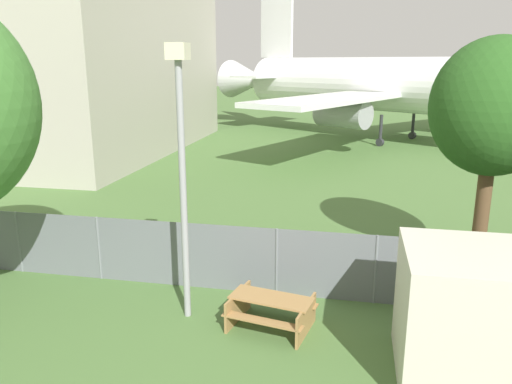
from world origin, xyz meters
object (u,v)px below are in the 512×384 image
at_px(airplane, 414,86).
at_px(portable_cabin, 509,320).
at_px(tree_behind_benches, 494,108).
at_px(picnic_bench_near_cabin, 271,308).

bearing_deg(airplane, portable_cabin, -58.59).
bearing_deg(portable_cabin, tree_behind_benches, 83.56).
height_order(portable_cabin, tree_behind_benches, tree_behind_benches).
bearing_deg(portable_cabin, airplane, 88.23).
bearing_deg(tree_behind_benches, portable_cabin, -96.63).
relative_size(portable_cabin, tree_behind_benches, 0.60).
distance_m(airplane, portable_cabin, 29.64).
relative_size(airplane, picnic_bench_near_cabin, 16.36).
distance_m(portable_cabin, tree_behind_benches, 6.41).
bearing_deg(picnic_bench_near_cabin, airplane, 78.50).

